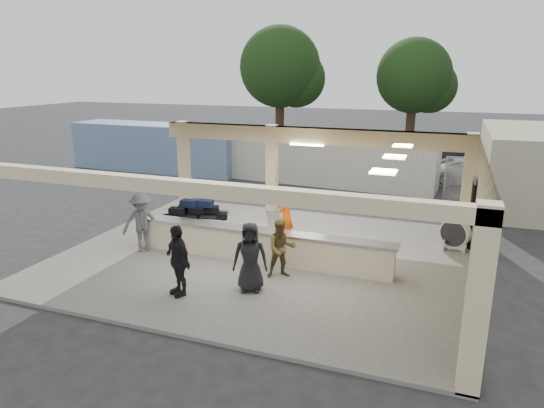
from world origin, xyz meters
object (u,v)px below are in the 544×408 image
at_px(passenger_a, 281,249).
at_px(car_white_a, 475,171).
at_px(passenger_c, 142,222).
at_px(car_dark, 461,162).
at_px(passenger_d, 250,257).
at_px(container_blue, 157,147).
at_px(baggage_handler, 286,216).
at_px(passenger_b, 178,260).
at_px(container_white, 323,159).
at_px(luggage_cart, 194,217).
at_px(drum_fan, 455,233).
at_px(baggage_counter, 257,245).

height_order(passenger_a, car_white_a, passenger_a).
relative_size(passenger_c, car_dark, 0.45).
bearing_deg(passenger_d, container_blue, 113.07).
relative_size(passenger_c, container_blue, 0.18).
xyz_separation_m(baggage_handler, car_dark, (5.45, 13.97, -0.30)).
height_order(passenger_a, passenger_d, passenger_d).
xyz_separation_m(passenger_b, container_white, (0.07, 14.04, 0.20)).
distance_m(luggage_cart, passenger_b, 4.42).
bearing_deg(passenger_a, passenger_b, -166.20).
bearing_deg(drum_fan, container_white, 152.67).
bearing_deg(baggage_counter, drum_fan, 28.77).
bearing_deg(passenger_a, baggage_handler, 76.96).
bearing_deg(passenger_b, container_white, 120.79).
bearing_deg(baggage_handler, passenger_d, 17.78).
distance_m(passenger_c, passenger_d, 4.50).
xyz_separation_m(passenger_b, car_white_a, (7.37, 16.40, -0.35)).
xyz_separation_m(baggage_counter, car_white_a, (6.35, 13.61, 0.08)).
height_order(drum_fan, car_dark, car_dark).
bearing_deg(luggage_cart, container_blue, 117.63).
distance_m(drum_fan, car_white_a, 10.63).
xyz_separation_m(passenger_d, car_white_a, (5.76, 15.56, -0.35)).
bearing_deg(passenger_a, drum_fan, 11.80).
bearing_deg(passenger_c, passenger_a, -45.01).
relative_size(passenger_a, container_white, 0.15).
relative_size(drum_fan, passenger_c, 0.55).
bearing_deg(baggage_handler, drum_fan, 114.94).
xyz_separation_m(passenger_d, car_dark, (5.11, 17.80, -0.32)).
distance_m(baggage_handler, passenger_b, 4.84).
bearing_deg(passenger_a, passenger_d, -142.20).
bearing_deg(baggage_counter, passenger_d, -73.01).
bearing_deg(car_dark, car_white_a, -163.06).
bearing_deg(passenger_c, passenger_d, -59.40).
bearing_deg(car_white_a, container_blue, 85.37).
height_order(container_white, container_blue, container_blue).
relative_size(baggage_counter, passenger_d, 4.49).
xyz_separation_m(drum_fan, passenger_d, (-4.91, -4.96, 0.36)).
relative_size(luggage_cart, drum_fan, 2.39).
bearing_deg(car_white_a, passenger_c, 132.02).
distance_m(baggage_counter, passenger_d, 2.08).
distance_m(drum_fan, car_dark, 12.83).
height_order(car_white_a, container_white, container_white).
height_order(drum_fan, passenger_a, passenger_a).
distance_m(passenger_b, car_dark, 19.82).
height_order(drum_fan, container_blue, container_blue).
height_order(drum_fan, passenger_b, passenger_b).
xyz_separation_m(car_white_a, container_blue, (-17.15, -2.40, 0.65)).
relative_size(luggage_cart, passenger_d, 1.34).
xyz_separation_m(passenger_b, passenger_d, (1.61, 0.84, -0.01)).
distance_m(luggage_cart, container_white, 10.20).
distance_m(drum_fan, passenger_b, 8.73).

